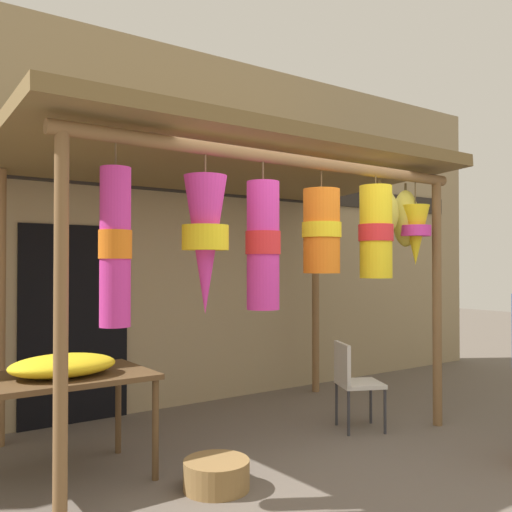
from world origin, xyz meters
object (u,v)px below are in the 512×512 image
object	(u,v)px
folding_chair	(352,378)
wicker_basket_by_table	(216,475)
display_table	(64,385)
flower_heap_on_table	(66,365)

from	to	relation	value
folding_chair	wicker_basket_by_table	size ratio (longest dim) A/B	1.78
display_table	folding_chair	size ratio (longest dim) A/B	1.46
flower_heap_on_table	display_table	bearing A→B (deg)	81.63
flower_heap_on_table	wicker_basket_by_table	bearing A→B (deg)	-39.59
flower_heap_on_table	folding_chair	distance (m)	2.71
folding_chair	flower_heap_on_table	bearing A→B (deg)	175.05
folding_chair	wicker_basket_by_table	bearing A→B (deg)	-165.46
display_table	wicker_basket_by_table	bearing A→B (deg)	-42.76
flower_heap_on_table	folding_chair	size ratio (longest dim) A/B	0.91
folding_chair	wicker_basket_by_table	world-z (taller)	folding_chair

